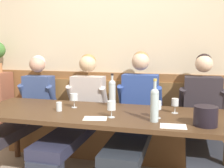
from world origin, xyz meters
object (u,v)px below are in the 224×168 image
at_px(wine_bottle_green_tall, 112,92).
at_px(dining_table, 96,119).
at_px(person_left_seat, 135,116).
at_px(wine_glass_by_bottle, 74,98).
at_px(wall_bench, 114,134).
at_px(water_tumbler_left, 59,107).
at_px(person_center_right_seat, 77,113).
at_px(ice_bucket, 206,116).
at_px(wine_glass_mid_left, 175,103).
at_px(wine_bottle_clear_water, 155,104).
at_px(person_center_left_seat, 204,121).
at_px(wine_glass_center_rear, 111,106).
at_px(person_right_seat, 23,111).
at_px(wine_glass_near_bucket, 157,106).

bearing_deg(wine_bottle_green_tall, dining_table, -110.28).
relative_size(person_left_seat, wine_glass_by_bottle, 8.84).
xyz_separation_m(wall_bench, water_tumbler_left, (-0.37, -0.78, 0.51)).
xyz_separation_m(person_center_right_seat, ice_bucket, (1.35, -0.54, 0.20)).
bearing_deg(person_center_right_seat, wine_glass_mid_left, -9.77).
height_order(person_left_seat, wine_glass_by_bottle, person_left_seat).
distance_m(wine_bottle_green_tall, wine_bottle_clear_water, 0.68).
distance_m(person_center_left_seat, wine_glass_mid_left, 0.41).
relative_size(person_center_left_seat, wine_glass_mid_left, 9.14).
distance_m(wine_bottle_clear_water, wine_glass_center_rear, 0.40).
relative_size(wall_bench, wine_glass_center_rear, 18.21).
height_order(person_right_seat, water_tumbler_left, person_right_seat).
bearing_deg(person_right_seat, wine_glass_center_rear, -21.36).
xyz_separation_m(person_center_left_seat, wine_glass_near_bucket, (-0.43, -0.43, 0.23)).
bearing_deg(wine_glass_near_bucket, person_center_left_seat, 45.14).
height_order(person_center_left_seat, wine_bottle_green_tall, person_center_left_seat).
height_order(wall_bench, person_center_left_seat, person_center_left_seat).
relative_size(person_center_right_seat, person_center_left_seat, 1.00).
bearing_deg(wine_bottle_green_tall, wall_bench, 101.83).
bearing_deg(person_right_seat, dining_table, -17.24).
distance_m(wine_bottle_green_tall, water_tumbler_left, 0.57).
relative_size(dining_table, person_right_seat, 1.88).
distance_m(wall_bench, water_tumbler_left, 1.00).
relative_size(wine_bottle_green_tall, wine_glass_mid_left, 2.46).
distance_m(person_center_right_seat, wine_bottle_green_tall, 0.52).
xyz_separation_m(person_right_seat, wine_bottle_green_tall, (1.13, -0.06, 0.29)).
bearing_deg(person_left_seat, wine_bottle_green_tall, -161.04).
height_order(wall_bench, person_center_right_seat, person_center_right_seat).
xyz_separation_m(wine_glass_center_rear, wine_glass_near_bucket, (0.40, 0.08, 0.01)).
height_order(wine_glass_by_bottle, wine_glass_near_bucket, wine_glass_near_bucket).
bearing_deg(person_center_right_seat, wall_bench, 48.92).
relative_size(wine_glass_by_bottle, wine_glass_near_bucket, 0.95).
xyz_separation_m(wine_glass_near_bucket, water_tumbler_left, (-0.97, 0.02, -0.07)).
relative_size(wine_bottle_green_tall, water_tumbler_left, 3.95).
height_order(person_right_seat, wine_glass_near_bucket, person_right_seat).
bearing_deg(person_right_seat, wine_glass_by_bottle, -15.20).
relative_size(wine_bottle_clear_water, water_tumbler_left, 4.12).
xyz_separation_m(wall_bench, person_right_seat, (-1.04, -0.40, 0.33)).
bearing_deg(wine_glass_by_bottle, wall_bench, 65.17).
bearing_deg(wall_bench, water_tumbler_left, -115.19).
relative_size(wall_bench, wine_glass_mid_left, 19.16).
bearing_deg(water_tumbler_left, wine_glass_mid_left, 10.46).
xyz_separation_m(person_right_seat, water_tumbler_left, (0.67, -0.38, 0.18)).
height_order(person_right_seat, person_center_right_seat, person_center_right_seat).
bearing_deg(person_center_left_seat, wine_bottle_clear_water, -128.84).
relative_size(wine_bottle_clear_water, wine_glass_near_bucket, 2.35).
bearing_deg(person_center_left_seat, wine_glass_mid_left, -143.93).
distance_m(person_right_seat, wine_glass_near_bucket, 1.71).
bearing_deg(wall_bench, dining_table, -90.00).
xyz_separation_m(person_right_seat, wine_glass_near_bucket, (1.64, -0.40, 0.24)).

